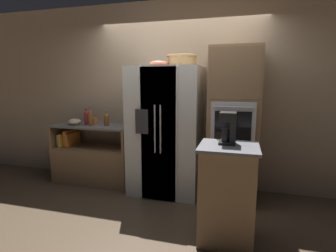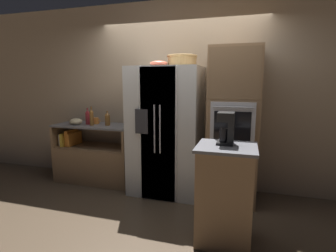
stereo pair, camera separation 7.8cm
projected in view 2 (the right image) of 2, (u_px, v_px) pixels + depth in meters
name	position (u px, v px, depth m)	size (l,w,h in m)	color
ground_plane	(172.00, 194.00, 3.81)	(20.00, 20.00, 0.00)	#4C3D2D
wall_back	(181.00, 95.00, 4.02)	(12.00, 0.06, 2.80)	tan
counter_left	(96.00, 160.00, 4.28)	(1.28, 0.57, 0.93)	#93704C
refrigerator	(166.00, 131.00, 3.76)	(0.99, 0.75, 1.81)	silver
wall_oven	(233.00, 126.00, 3.50)	(0.65, 0.73, 2.05)	#93704C
island_counter	(225.00, 194.00, 2.61)	(0.57, 0.54, 0.99)	#93704C
wicker_basket	(182.00, 60.00, 3.60)	(0.42, 0.42, 0.15)	tan
fruit_bowl	(159.00, 63.00, 3.56)	(0.24, 0.24, 0.07)	#DB664C
bottle_tall	(107.00, 119.00, 4.07)	(0.08, 0.08, 0.23)	brown
bottle_short	(88.00, 117.00, 4.18)	(0.07, 0.07, 0.26)	maroon
bottle_wide	(92.00, 117.00, 4.05)	(0.06, 0.06, 0.30)	brown
mug	(96.00, 121.00, 4.22)	(0.12, 0.09, 0.10)	orange
mixing_bowl	(76.00, 121.00, 4.16)	(0.20, 0.20, 0.10)	beige
coffee_maker	(227.00, 127.00, 2.57)	(0.16, 0.19, 0.32)	black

